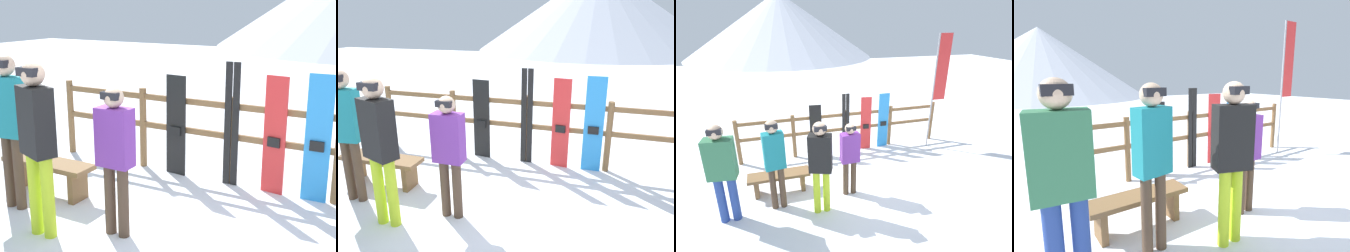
% 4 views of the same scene
% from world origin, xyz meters
% --- Properties ---
extents(ground_plane, '(40.00, 40.00, 0.00)m').
position_xyz_m(ground_plane, '(0.00, 0.00, 0.00)').
color(ground_plane, white).
extents(fence, '(5.49, 0.10, 1.16)m').
position_xyz_m(fence, '(0.00, 1.98, 0.69)').
color(fence, brown).
rests_on(fence, ground).
extents(bench, '(1.24, 0.36, 0.43)m').
position_xyz_m(bench, '(-1.83, 0.53, 0.32)').
color(bench, brown).
rests_on(bench, ground).
extents(person_teal, '(0.39, 0.25, 1.78)m').
position_xyz_m(person_teal, '(-1.88, 0.03, 1.07)').
color(person_teal, '#4C3828').
rests_on(person_teal, ground).
extents(person_purple, '(0.36, 0.20, 1.55)m').
position_xyz_m(person_purple, '(-0.46, 0.07, 0.91)').
color(person_purple, '#4C3828').
rests_on(person_purple, ground).
extents(person_black, '(0.45, 0.34, 1.79)m').
position_xyz_m(person_black, '(-1.12, -0.31, 1.06)').
color(person_black, '#B7D826').
rests_on(person_black, ground).
extents(snowboard_black_stripe, '(0.31, 0.08, 1.39)m').
position_xyz_m(snowboard_black_stripe, '(-0.78, 1.92, 0.69)').
color(snowboard_black_stripe, black).
rests_on(snowboard_black_stripe, ground).
extents(ski_pair_black, '(0.19, 0.02, 1.62)m').
position_xyz_m(ski_pair_black, '(0.03, 1.92, 0.81)').
color(ski_pair_black, black).
rests_on(ski_pair_black, ground).
extents(snowboard_red, '(0.29, 0.08, 1.48)m').
position_xyz_m(snowboard_red, '(0.60, 1.92, 0.74)').
color(snowboard_red, red).
rests_on(snowboard_red, ground).
extents(snowboard_blue, '(0.30, 0.06, 1.54)m').
position_xyz_m(snowboard_blue, '(1.11, 1.92, 0.77)').
color(snowboard_blue, '#288CE0').
rests_on(snowboard_blue, ground).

